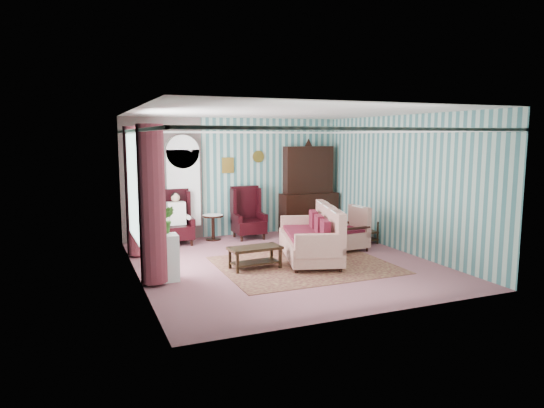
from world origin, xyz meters
name	(u,v)px	position (x,y,z in m)	size (l,w,h in m)	color
floor	(284,263)	(0.00, 0.00, 0.00)	(6.00, 6.00, 0.00)	#95565F
room_shell	(250,160)	(-0.62, 0.18, 2.01)	(5.53, 6.02, 2.91)	#3D6F70
bookcase	(183,193)	(-1.35, 2.84, 1.12)	(0.80, 0.28, 2.24)	silver
dresser_hutch	(309,186)	(1.90, 2.72, 1.18)	(1.50, 0.56, 2.36)	black
wingback_left	(176,217)	(-1.60, 2.45, 0.62)	(0.76, 0.80, 1.25)	black
wingback_right	(249,213)	(0.15, 2.45, 0.62)	(0.76, 0.80, 1.25)	black
seated_woman	(176,219)	(-1.60, 2.45, 0.59)	(0.44, 0.40, 1.18)	silver
round_side_table	(213,228)	(-0.70, 2.60, 0.30)	(0.50, 0.50, 0.60)	black
nest_table	(366,232)	(2.47, 0.90, 0.27)	(0.45, 0.38, 0.54)	black
plant_stand	(162,258)	(-2.40, -0.30, 0.40)	(0.55, 0.35, 0.80)	white
rug	(304,265)	(0.30, -0.30, 0.01)	(3.20, 2.60, 0.01)	#48181E
sofa	(309,235)	(0.58, 0.05, 0.50)	(2.18, 1.03, 1.00)	beige
floral_armchair	(348,229)	(1.74, 0.49, 0.46)	(0.78, 0.78, 0.91)	#C4B398
coffee_table	(255,258)	(-0.66, -0.16, 0.21)	(0.98, 0.47, 0.42)	black
potted_plant_a	(159,225)	(-2.43, -0.36, 0.99)	(0.33, 0.29, 0.37)	#19501A
potted_plant_b	(167,220)	(-2.27, -0.16, 1.03)	(0.26, 0.21, 0.47)	#254B17
potted_plant_c	(153,223)	(-2.51, -0.21, 1.00)	(0.22, 0.22, 0.40)	#1A4916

